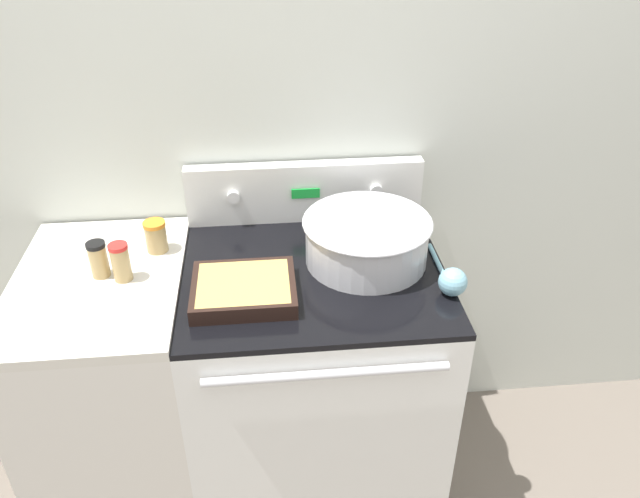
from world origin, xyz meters
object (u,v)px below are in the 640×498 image
casserole_dish (244,288)px  spice_jar_orange_cap (156,236)px  mixing_bowl (367,238)px  ladle (452,281)px  spice_jar_red_cap (121,262)px  spice_jar_black_cap (98,259)px

casserole_dish → spice_jar_orange_cap: spice_jar_orange_cap is taller
mixing_bowl → ladle: mixing_bowl is taller
mixing_bowl → casserole_dish: (-0.36, -0.14, -0.05)m
spice_jar_orange_cap → spice_jar_red_cap: 0.16m
spice_jar_orange_cap → mixing_bowl: bearing=-9.0°
spice_jar_orange_cap → spice_jar_black_cap: spice_jar_black_cap is taller
mixing_bowl → ladle: bearing=-41.0°
mixing_bowl → casserole_dish: mixing_bowl is taller
spice_jar_orange_cap → spice_jar_red_cap: bearing=-118.2°
ladle → casserole_dish: bearing=176.5°
mixing_bowl → ladle: (0.21, -0.18, -0.04)m
ladle → spice_jar_orange_cap: (-0.82, 0.28, 0.02)m
spice_jar_red_cap → spice_jar_black_cap: 0.07m
casserole_dish → ladle: 0.57m
spice_jar_black_cap → spice_jar_orange_cap: bearing=39.9°
casserole_dish → ladle: size_ratio=0.99×
mixing_bowl → spice_jar_red_cap: mixing_bowl is taller
spice_jar_black_cap → casserole_dish: bearing=-17.2°
mixing_bowl → spice_jar_black_cap: 0.76m
spice_jar_orange_cap → spice_jar_black_cap: bearing=-140.1°
casserole_dish → spice_jar_red_cap: spice_jar_red_cap is taller
casserole_dish → spice_jar_red_cap: (-0.34, 0.10, 0.04)m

